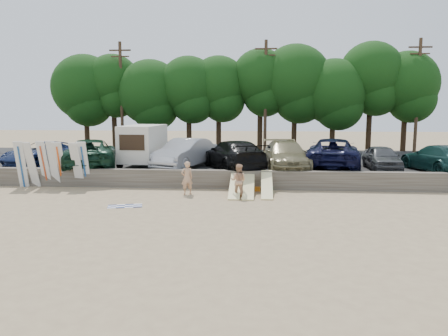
% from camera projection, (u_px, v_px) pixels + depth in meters
% --- Properties ---
extents(ground, '(120.00, 120.00, 0.00)m').
position_uv_depth(ground, '(226.00, 200.00, 20.59)').
color(ground, tan).
rests_on(ground, ground).
extents(seawall, '(44.00, 0.50, 1.00)m').
position_uv_depth(seawall, '(230.00, 179.00, 23.48)').
color(seawall, '#6B6356').
rests_on(seawall, ground).
extents(parking_lot, '(44.00, 14.50, 0.70)m').
position_uv_depth(parking_lot, '(237.00, 164.00, 30.90)').
color(parking_lot, '#282828').
rests_on(parking_lot, ground).
extents(treeline, '(32.81, 6.26, 9.03)m').
position_uv_depth(treeline, '(241.00, 85.00, 36.93)').
color(treeline, '#382616').
rests_on(treeline, parking_lot).
extents(utility_poles, '(25.80, 0.26, 9.00)m').
position_uv_depth(utility_poles, '(265.00, 94.00, 35.46)').
color(utility_poles, '#473321').
rests_on(utility_poles, parking_lot).
extents(box_trailer, '(2.49, 4.13, 2.55)m').
position_uv_depth(box_trailer, '(143.00, 143.00, 27.00)').
color(box_trailer, beige).
rests_on(box_trailer, parking_lot).
extents(car_0, '(4.43, 5.97, 1.51)m').
position_uv_depth(car_0, '(44.00, 154.00, 27.44)').
color(car_0, navy).
rests_on(car_0, parking_lot).
extents(car_1, '(4.69, 6.81, 1.73)m').
position_uv_depth(car_1, '(91.00, 153.00, 26.56)').
color(car_1, '#113020').
rests_on(car_1, parking_lot).
extents(car_2, '(3.49, 5.64, 1.75)m').
position_uv_depth(car_2, '(185.00, 153.00, 26.53)').
color(car_2, '#B0B2B6').
rests_on(car_2, parking_lot).
extents(car_3, '(4.62, 6.40, 1.72)m').
position_uv_depth(car_3, '(233.00, 155.00, 25.82)').
color(car_3, black).
rests_on(car_3, parking_lot).
extents(car_4, '(2.87, 5.94, 1.67)m').
position_uv_depth(car_4, '(286.00, 156.00, 25.66)').
color(car_4, olive).
rests_on(car_4, parking_lot).
extents(car_5, '(4.00, 6.85, 1.79)m').
position_uv_depth(car_5, '(333.00, 153.00, 26.36)').
color(car_5, black).
rests_on(car_5, parking_lot).
extents(car_6, '(1.82, 4.25, 1.43)m').
position_uv_depth(car_6, '(382.00, 158.00, 25.58)').
color(car_6, '#45484A').
rests_on(car_6, parking_lot).
extents(car_7, '(3.29, 5.71, 1.56)m').
position_uv_depth(car_7, '(439.00, 158.00, 24.77)').
color(car_7, '#133431').
rests_on(car_7, parking_lot).
extents(surfboard_upright_0, '(0.57, 0.70, 2.55)m').
position_uv_depth(surfboard_upright_0, '(21.00, 165.00, 23.65)').
color(surfboard_upright_0, silver).
rests_on(surfboard_upright_0, ground).
extents(surfboard_upright_1, '(0.63, 0.86, 2.51)m').
position_uv_depth(surfboard_upright_1, '(31.00, 165.00, 23.69)').
color(surfboard_upright_1, silver).
rests_on(surfboard_upright_1, ground).
extents(surfboard_upright_2, '(0.57, 0.68, 2.55)m').
position_uv_depth(surfboard_upright_2, '(44.00, 164.00, 23.80)').
color(surfboard_upright_2, silver).
rests_on(surfboard_upright_2, ground).
extents(surfboard_upright_3, '(0.59, 0.64, 2.56)m').
position_uv_depth(surfboard_upright_3, '(53.00, 164.00, 23.76)').
color(surfboard_upright_3, silver).
rests_on(surfboard_upright_3, ground).
extents(surfboard_upright_4, '(0.60, 0.85, 2.51)m').
position_uv_depth(surfboard_upright_4, '(60.00, 165.00, 23.76)').
color(surfboard_upright_4, silver).
rests_on(surfboard_upright_4, ground).
extents(surfboard_upright_5, '(0.52, 0.87, 2.49)m').
position_uv_depth(surfboard_upright_5, '(77.00, 165.00, 23.59)').
color(surfboard_upright_5, silver).
rests_on(surfboard_upright_5, ground).
extents(surfboard_upright_6, '(0.51, 0.70, 2.53)m').
position_uv_depth(surfboard_upright_6, '(84.00, 165.00, 23.66)').
color(surfboard_upright_6, silver).
rests_on(surfboard_upright_6, ground).
extents(surfboard_low_0, '(0.56, 2.89, 0.93)m').
position_uv_depth(surfboard_low_0, '(235.00, 185.00, 21.91)').
color(surfboard_low_0, '#FEEDA0').
rests_on(surfboard_low_0, ground).
extents(surfboard_low_1, '(0.56, 2.91, 0.87)m').
position_uv_depth(surfboard_low_1, '(249.00, 186.00, 21.83)').
color(surfboard_low_1, '#FEEDA0').
rests_on(surfboard_low_1, ground).
extents(surfboard_low_2, '(0.56, 2.86, 1.03)m').
position_uv_depth(surfboard_low_2, '(267.00, 184.00, 21.89)').
color(surfboard_low_2, '#FEEDA0').
rests_on(surfboard_low_2, ground).
extents(beachgoer_a, '(0.73, 0.63, 1.68)m').
position_uv_depth(beachgoer_a, '(187.00, 178.00, 21.87)').
color(beachgoer_a, tan).
rests_on(beachgoer_a, ground).
extents(beachgoer_b, '(0.93, 0.80, 1.64)m').
position_uv_depth(beachgoer_b, '(238.00, 181.00, 21.17)').
color(beachgoer_b, tan).
rests_on(beachgoer_b, ground).
extents(cooler, '(0.40, 0.32, 0.32)m').
position_uv_depth(cooler, '(269.00, 190.00, 22.38)').
color(cooler, '#258748').
rests_on(cooler, ground).
extents(gear_bag, '(0.31, 0.26, 0.22)m').
position_uv_depth(gear_bag, '(258.00, 189.00, 22.82)').
color(gear_bag, orange).
rests_on(gear_bag, ground).
extents(beach_towel, '(1.84, 1.84, 0.00)m').
position_uv_depth(beach_towel, '(125.00, 206.00, 19.35)').
color(beach_towel, white).
rests_on(beach_towel, ground).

